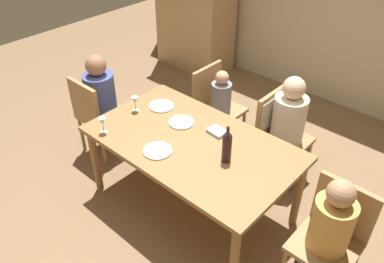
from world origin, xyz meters
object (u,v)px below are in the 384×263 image
(chair_far_left, at_px, (214,102))
(dinner_plate_host, at_px, (157,151))
(person_man_bearded, at_px, (328,233))
(wine_glass_centre, at_px, (135,101))
(chair_far_right, at_px, (276,124))
(person_child_small, at_px, (223,104))
(dining_table, at_px, (192,148))
(wine_bottle_tall_green, at_px, (227,146))
(chair_left_end, at_px, (96,113))
(dinner_plate_guest_left, at_px, (181,122))
(chair_right_end, at_px, (332,233))
(person_man_guest, at_px, (103,98))
(handbag, at_px, (244,149))
(wine_glass_near_left, at_px, (102,122))
(dinner_plate_guest_right, at_px, (161,106))
(person_woman_host, at_px, (290,124))

(chair_far_left, bearing_deg, dinner_plate_host, 17.32)
(person_man_bearded, distance_m, wine_glass_centre, 2.00)
(chair_far_right, bearing_deg, person_child_small, -90.00)
(person_child_small, height_order, wine_glass_centre, person_child_small)
(dining_table, distance_m, wine_bottle_tall_green, 0.43)
(chair_left_end, distance_m, dinner_plate_guest_left, 1.07)
(dining_table, height_order, chair_right_end, chair_right_end)
(dining_table, xyz_separation_m, person_man_guest, (-1.27, 0.03, -0.02))
(chair_far_left, xyz_separation_m, wine_glass_centre, (-0.23, -0.91, 0.33))
(person_man_guest, bearing_deg, handbag, 35.81)
(person_man_bearded, height_order, person_man_guest, person_man_guest)
(person_man_guest, relative_size, person_child_small, 1.23)
(person_man_bearded, height_order, person_child_small, person_man_bearded)
(chair_far_right, bearing_deg, wine_glass_near_left, -35.18)
(person_man_bearded, bearing_deg, chair_right_end, -90.00)
(chair_right_end, bearing_deg, person_child_small, -26.39)
(chair_far_left, height_order, dinner_plate_host, chair_far_left)
(person_man_guest, bearing_deg, wine_glass_near_left, -35.79)
(chair_far_right, xyz_separation_m, person_child_small, (-0.66, 0.00, -0.03))
(dinner_plate_guest_right, bearing_deg, wine_glass_centre, -121.03)
(chair_right_end, distance_m, dinner_plate_guest_right, 1.88)
(person_woman_host, height_order, wine_glass_centre, person_woman_host)
(person_man_guest, bearing_deg, person_man_bearded, -1.16)
(person_woman_host, bearing_deg, chair_far_left, -90.00)
(person_man_bearded, distance_m, person_man_guest, 2.55)
(chair_left_end, bearing_deg, person_child_small, 47.98)
(person_man_guest, relative_size, dinner_plate_host, 4.81)
(wine_bottle_tall_green, distance_m, dinner_plate_guest_right, 0.99)
(chair_far_right, height_order, person_man_guest, person_man_guest)
(chair_left_end, relative_size, person_child_small, 0.98)
(person_man_bearded, xyz_separation_m, dinner_plate_guest_left, (-1.53, 0.16, 0.13))
(person_woman_host, xyz_separation_m, dinner_plate_guest_left, (-0.68, -0.77, 0.10))
(person_man_guest, distance_m, wine_bottle_tall_green, 1.66)
(chair_right_end, height_order, person_woman_host, person_woman_host)
(chair_far_right, height_order, person_man_bearded, person_man_bearded)
(chair_far_left, height_order, wine_glass_centre, chair_far_left)
(chair_far_right, bearing_deg, person_man_guest, -60.43)
(chair_right_end, xyz_separation_m, wine_glass_near_left, (-1.93, -0.51, 0.33))
(dining_table, bearing_deg, person_man_bearded, -1.14)
(dining_table, relative_size, person_man_guest, 1.56)
(person_man_guest, xyz_separation_m, dinner_plate_host, (1.16, -0.32, 0.10))
(chair_far_right, height_order, wine_glass_near_left, chair_far_right)
(wine_glass_near_left, distance_m, dinner_plate_guest_left, 0.69)
(person_man_guest, height_order, wine_glass_near_left, person_man_guest)
(person_man_bearded, height_order, wine_bottle_tall_green, same)
(chair_right_end, xyz_separation_m, chair_far_left, (-1.76, 0.82, 0.00))
(wine_glass_centre, bearing_deg, person_child_small, 69.74)
(dinner_plate_guest_left, height_order, handbag, dinner_plate_guest_left)
(chair_left_end, relative_size, chair_far_left, 1.00)
(person_woman_host, relative_size, person_man_guest, 1.00)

